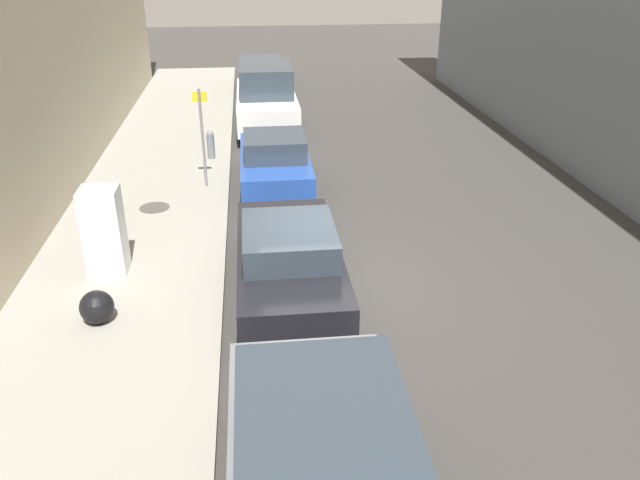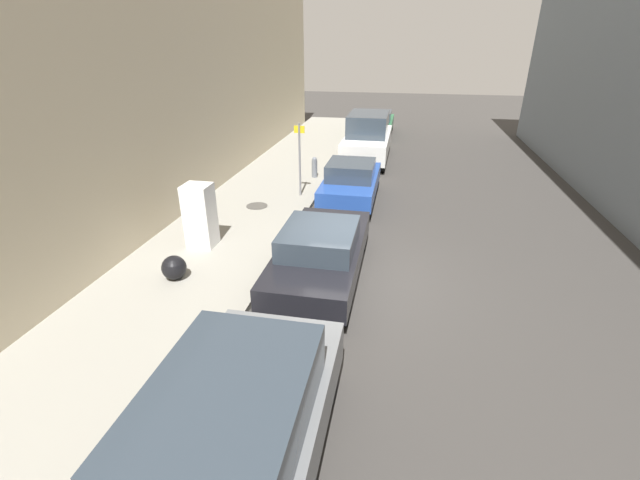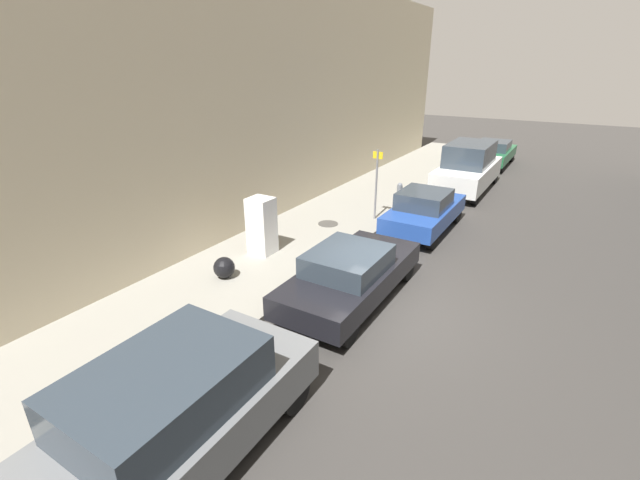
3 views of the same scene
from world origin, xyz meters
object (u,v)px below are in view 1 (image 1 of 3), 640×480
discarded_refrigerator (104,231)px  parked_sedan_dark (289,257)px  fire_hydrant (211,144)px  trash_bag (97,307)px  parked_sedan_green (261,73)px  parked_hatchback_blue (275,160)px  street_sign_post (202,133)px  parked_van_white (266,97)px

discarded_refrigerator → parked_sedan_dark: bearing=-14.7°
fire_hydrant → trash_bag: bearing=-99.9°
fire_hydrant → parked_sedan_green: bearing=79.8°
fire_hydrant → parked_hatchback_blue: bearing=-51.3°
street_sign_post → parked_sedan_dark: bearing=-71.6°
fire_hydrant → parked_van_white: parked_van_white is taller
street_sign_post → trash_bag: bearing=-103.1°
parked_hatchback_blue → parked_sedan_green: 11.82m
fire_hydrant → discarded_refrigerator: bearing=-103.7°
discarded_refrigerator → street_sign_post: size_ratio=0.67×
fire_hydrant → trash_bag: fire_hydrant is taller
street_sign_post → parked_hatchback_blue: 1.95m
parked_sedan_dark → parked_sedan_green: parked_sedan_green is taller
parked_sedan_green → street_sign_post: bearing=-98.5°
street_sign_post → parked_hatchback_blue: size_ratio=0.62×
trash_bag → parked_van_white: size_ratio=0.11×
street_sign_post → trash_bag: street_sign_post is taller
street_sign_post → trash_bag: size_ratio=4.45×
trash_bag → parked_hatchback_blue: 7.12m
parked_van_white → parked_sedan_green: parked_van_white is taller
parked_sedan_green → parked_hatchback_blue: bearing=-90.0°
trash_bag → parked_van_white: parked_van_white is taller
discarded_refrigerator → parked_hatchback_blue: 5.66m
parked_sedan_dark → street_sign_post: bearing=108.4°
discarded_refrigerator → trash_bag: discarded_refrigerator is taller
parked_hatchback_blue → parked_van_white: bearing=90.0°
parked_van_white → parked_sedan_green: size_ratio=1.17×
parked_hatchback_blue → parked_sedan_green: (0.00, 11.82, -0.01)m
fire_hydrant → parked_hatchback_blue: 2.79m
parked_sedan_dark → parked_van_white: bearing=90.0°
trash_bag → street_sign_post: bearing=76.9°
street_sign_post → trash_bag: (-1.46, -6.24, -1.12)m
fire_hydrant → parked_sedan_dark: parked_sedan_dark is taller
discarded_refrigerator → street_sign_post: bearing=70.2°
street_sign_post → parked_van_white: street_sign_post is taller
street_sign_post → parked_sedan_dark: size_ratio=0.55×
trash_bag → discarded_refrigerator: bearing=94.6°
parked_hatchback_blue → parked_sedan_green: parked_hatchback_blue is taller
fire_hydrant → trash_bag: 8.64m
fire_hydrant → parked_hatchback_blue: (1.74, -2.18, 0.17)m
street_sign_post → fire_hydrant: bearing=89.1°
discarded_refrigerator → parked_hatchback_blue: size_ratio=0.41×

